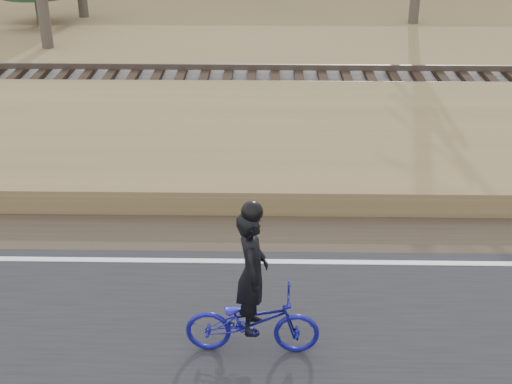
{
  "coord_description": "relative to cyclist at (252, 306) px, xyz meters",
  "views": [
    {
      "loc": [
        1.64,
        -9.13,
        5.8
      ],
      "look_at": [
        1.46,
        0.5,
        1.1
      ],
      "focal_mm": 50.0,
      "sensor_mm": 36.0,
      "label": 1
    }
  ],
  "objects": [
    {
      "name": "cyclist",
      "position": [
        0.0,
        0.0,
        0.0
      ],
      "size": [
        1.67,
        0.61,
        2.1
      ],
      "rotation": [
        0.0,
        0.0,
        1.55
      ],
      "color": "navy",
      "rests_on": "road"
    },
    {
      "name": "shoulder",
      "position": [
        -1.46,
        3.12,
        -0.71
      ],
      "size": [
        120.0,
        1.6,
        0.04
      ],
      "primitive_type": "cube",
      "color": "#473A2B",
      "rests_on": "ground"
    },
    {
      "name": "ballast",
      "position": [
        -1.46,
        9.92,
        -0.5
      ],
      "size": [
        120.0,
        3.0,
        0.45
      ],
      "primitive_type": "cube",
      "color": "slate",
      "rests_on": "ground"
    },
    {
      "name": "road",
      "position": [
        -1.46,
        -0.58,
        -0.7
      ],
      "size": [
        120.0,
        6.0,
        0.06
      ],
      "primitive_type": "cube",
      "color": "black",
      "rests_on": "ground"
    },
    {
      "name": "railroad",
      "position": [
        -1.46,
        9.92,
        -0.2
      ],
      "size": [
        120.0,
        2.4,
        0.29
      ],
      "color": "black",
      "rests_on": "ballast"
    },
    {
      "name": "embankment",
      "position": [
        -1.46,
        6.12,
        -0.51
      ],
      "size": [
        120.0,
        5.0,
        0.44
      ],
      "primitive_type": "cube",
      "color": "olive",
      "rests_on": "ground"
    },
    {
      "name": "ground",
      "position": [
        -1.46,
        1.92,
        -0.73
      ],
      "size": [
        120.0,
        120.0,
        0.0
      ],
      "primitive_type": "plane",
      "color": "olive",
      "rests_on": "ground"
    },
    {
      "name": "edge_line",
      "position": [
        -1.46,
        2.12,
        -0.66
      ],
      "size": [
        120.0,
        0.12,
        0.01
      ],
      "primitive_type": "cube",
      "color": "silver",
      "rests_on": "road"
    }
  ]
}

